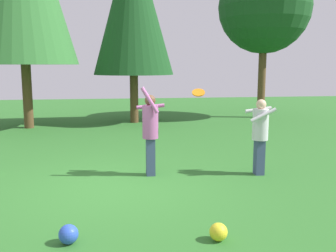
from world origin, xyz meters
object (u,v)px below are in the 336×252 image
at_px(person_catcher, 260,130).
at_px(tree_far_right, 265,7).
at_px(ball_blue, 68,234).
at_px(tree_center, 133,2).
at_px(frisbee, 198,93).
at_px(ball_yellow, 218,232).
at_px(person_thrower, 150,128).

height_order(person_catcher, tree_far_right, tree_far_right).
height_order(ball_blue, tree_center, tree_center).
distance_m(person_catcher, frisbee, 1.57).
distance_m(tree_center, tree_far_right, 5.82).
bearing_deg(ball_yellow, frisbee, 83.07).
height_order(frisbee, tree_center, tree_center).
height_order(person_thrower, tree_far_right, tree_far_right).
bearing_deg(frisbee, tree_center, 97.06).
bearing_deg(person_thrower, ball_yellow, -71.41).
relative_size(ball_blue, ball_yellow, 1.06).
height_order(person_thrower, ball_blue, person_thrower).
xyz_separation_m(frisbee, ball_blue, (-2.38, -2.93, -1.66)).
relative_size(person_thrower, frisbee, 6.05).
distance_m(person_catcher, ball_yellow, 3.55).
bearing_deg(tree_center, frisbee, -82.94).
bearing_deg(ball_blue, frisbee, 50.85).
bearing_deg(tree_far_right, ball_yellow, -113.68).
xyz_separation_m(ball_yellow, tree_far_right, (5.16, 11.77, 4.71)).
height_order(frisbee, ball_yellow, frisbee).
bearing_deg(tree_center, person_catcher, -73.90).
relative_size(person_catcher, tree_far_right, 0.24).
xyz_separation_m(frisbee, ball_yellow, (-0.38, -3.11, -1.66)).
distance_m(frisbee, ball_blue, 4.12).
relative_size(frisbee, ball_blue, 1.21).
distance_m(person_thrower, ball_blue, 3.48).
bearing_deg(ball_yellow, tree_far_right, 66.32).
xyz_separation_m(ball_blue, tree_far_right, (7.17, 11.59, 4.70)).
bearing_deg(ball_yellow, person_catcher, 60.14).
distance_m(person_thrower, frisbee, 1.26).
relative_size(ball_yellow, tree_center, 0.03).
bearing_deg(person_thrower, tree_far_right, 63.46).
relative_size(person_thrower, ball_yellow, 7.74).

